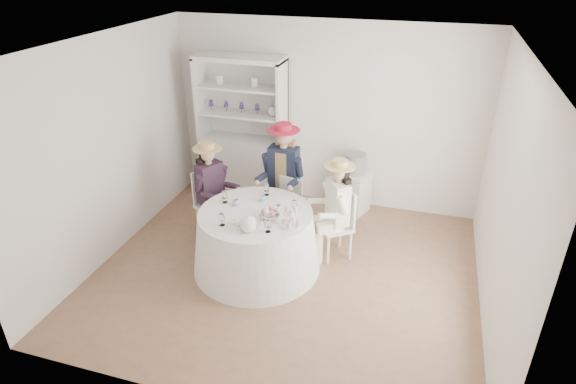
# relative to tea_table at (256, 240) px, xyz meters

# --- Properties ---
(ground) EXTENTS (4.50, 4.50, 0.00)m
(ground) POSITION_rel_tea_table_xyz_m (0.37, 0.00, -0.39)
(ground) COLOR brown
(ground) RESTS_ON ground
(ceiling) EXTENTS (4.50, 4.50, 0.00)m
(ceiling) POSITION_rel_tea_table_xyz_m (0.37, 0.00, 2.31)
(ceiling) COLOR white
(ceiling) RESTS_ON wall_back
(wall_back) EXTENTS (4.50, 0.00, 4.50)m
(wall_back) POSITION_rel_tea_table_xyz_m (0.37, 2.00, 0.96)
(wall_back) COLOR silver
(wall_back) RESTS_ON ground
(wall_front) EXTENTS (4.50, 0.00, 4.50)m
(wall_front) POSITION_rel_tea_table_xyz_m (0.37, -2.00, 0.96)
(wall_front) COLOR silver
(wall_front) RESTS_ON ground
(wall_left) EXTENTS (0.00, 4.50, 4.50)m
(wall_left) POSITION_rel_tea_table_xyz_m (-1.88, 0.00, 0.96)
(wall_left) COLOR silver
(wall_left) RESTS_ON ground
(wall_right) EXTENTS (0.00, 4.50, 4.50)m
(wall_right) POSITION_rel_tea_table_xyz_m (2.62, 0.00, 0.96)
(wall_right) COLOR silver
(wall_right) RESTS_ON ground
(tea_table) EXTENTS (1.55, 1.55, 0.78)m
(tea_table) POSITION_rel_tea_table_xyz_m (0.00, 0.00, 0.00)
(tea_table) COLOR white
(tea_table) RESTS_ON ground
(hutch) EXTENTS (1.36, 0.65, 2.19)m
(hutch) POSITION_rel_tea_table_xyz_m (-0.83, 1.77, 0.39)
(hutch) COLOR silver
(hutch) RESTS_ON ground
(side_table) EXTENTS (0.51, 0.51, 0.62)m
(side_table) POSITION_rel_tea_table_xyz_m (0.88, 1.75, -0.08)
(side_table) COLOR silver
(side_table) RESTS_ON ground
(hatbox) EXTENTS (0.36, 0.36, 0.29)m
(hatbox) POSITION_rel_tea_table_xyz_m (0.88, 1.75, 0.38)
(hatbox) COLOR black
(hatbox) RESTS_ON side_table
(guest_left) EXTENTS (0.57, 0.51, 1.33)m
(guest_left) POSITION_rel_tea_table_xyz_m (-0.83, 0.56, 0.37)
(guest_left) COLOR silver
(guest_left) RESTS_ON ground
(guest_mid) EXTENTS (0.56, 0.58, 1.53)m
(guest_mid) POSITION_rel_tea_table_xyz_m (0.03, 1.00, 0.48)
(guest_mid) COLOR silver
(guest_mid) RESTS_ON ground
(guest_right) EXTENTS (0.57, 0.54, 1.33)m
(guest_right) POSITION_rel_tea_table_xyz_m (0.86, 0.52, 0.36)
(guest_right) COLOR silver
(guest_right) RESTS_ON ground
(spare_chair) EXTENTS (0.42, 0.42, 0.86)m
(spare_chair) POSITION_rel_tea_table_xyz_m (0.20, 0.95, 0.07)
(spare_chair) COLOR silver
(spare_chair) RESTS_ON ground
(teacup_a) EXTENTS (0.11, 0.11, 0.07)m
(teacup_a) POSITION_rel_tea_table_xyz_m (-0.29, 0.09, 0.42)
(teacup_a) COLOR white
(teacup_a) RESTS_ON tea_table
(teacup_b) EXTENTS (0.09, 0.09, 0.07)m
(teacup_b) POSITION_rel_tea_table_xyz_m (-0.01, 0.29, 0.42)
(teacup_b) COLOR white
(teacup_b) RESTS_ON tea_table
(teacup_c) EXTENTS (0.10, 0.10, 0.06)m
(teacup_c) POSITION_rel_tea_table_xyz_m (0.24, 0.12, 0.42)
(teacup_c) COLOR white
(teacup_c) RESTS_ON tea_table
(flower_bowl) EXTENTS (0.27, 0.27, 0.06)m
(flower_bowl) POSITION_rel_tea_table_xyz_m (0.22, -0.08, 0.42)
(flower_bowl) COLOR white
(flower_bowl) RESTS_ON tea_table
(flower_arrangement) EXTENTS (0.17, 0.17, 0.06)m
(flower_arrangement) POSITION_rel_tea_table_xyz_m (0.20, -0.06, 0.47)
(flower_arrangement) COLOR pink
(flower_arrangement) RESTS_ON tea_table
(table_teapot) EXTENTS (0.27, 0.19, 0.20)m
(table_teapot) POSITION_rel_tea_table_xyz_m (0.07, -0.40, 0.48)
(table_teapot) COLOR white
(table_teapot) RESTS_ON tea_table
(sandwich_plate) EXTENTS (0.25, 0.25, 0.05)m
(sandwich_plate) POSITION_rel_tea_table_xyz_m (-0.09, -0.32, 0.41)
(sandwich_plate) COLOR white
(sandwich_plate) RESTS_ON tea_table
(cupcake_stand) EXTENTS (0.24, 0.24, 0.23)m
(cupcake_stand) POSITION_rel_tea_table_xyz_m (0.49, -0.17, 0.47)
(cupcake_stand) COLOR white
(cupcake_stand) RESTS_ON tea_table
(stemware_set) EXTENTS (0.95, 0.91, 0.15)m
(stemware_set) POSITION_rel_tea_table_xyz_m (-0.00, 0.00, 0.47)
(stemware_set) COLOR white
(stemware_set) RESTS_ON tea_table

